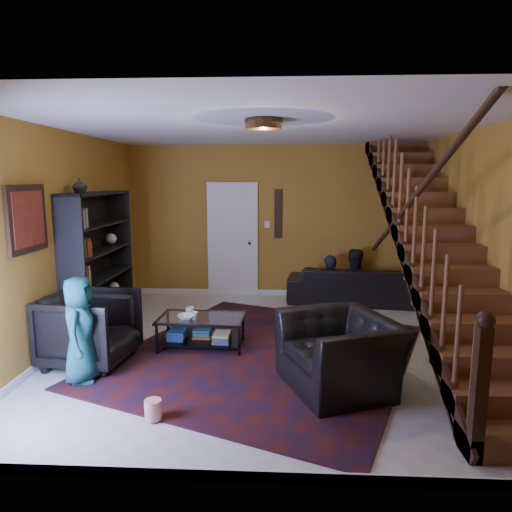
{
  "coord_description": "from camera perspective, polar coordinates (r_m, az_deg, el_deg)",
  "views": [
    {
      "loc": [
        0.17,
        -5.72,
        2.17
      ],
      "look_at": [
        -0.14,
        0.4,
        1.14
      ],
      "focal_mm": 32.0,
      "sensor_mm": 36.0,
      "label": 1
    }
  ],
  "objects": [
    {
      "name": "ceiling_fixture",
      "position": [
        4.95,
        0.95,
        16.13
      ],
      "size": [
        0.4,
        0.4,
        0.1
      ],
      "primitive_type": "cylinder",
      "color": "#3F2814",
      "rests_on": "room"
    },
    {
      "name": "floor",
      "position": [
        6.12,
        1.15,
        -11.25
      ],
      "size": [
        5.5,
        5.5,
        0.0
      ],
      "primitive_type": "plane",
      "color": "beige",
      "rests_on": "ground"
    },
    {
      "name": "cup_a",
      "position": [
        6.14,
        -8.26,
        -6.74
      ],
      "size": [
        0.14,
        0.14,
        0.09
      ],
      "primitive_type": "imported",
      "rotation": [
        0.0,
        0.0,
        0.32
      ],
      "color": "#999999",
      "rests_on": "coffee_table"
    },
    {
      "name": "cup_b",
      "position": [
        5.9,
        -7.77,
        -7.37
      ],
      "size": [
        0.12,
        0.12,
        0.09
      ],
      "primitive_type": "imported",
      "rotation": [
        0.0,
        0.0,
        0.18
      ],
      "color": "#999999",
      "rests_on": "coffee_table"
    },
    {
      "name": "framed_picture",
      "position": [
        5.56,
        -26.7,
        4.18
      ],
      "size": [
        0.04,
        0.74,
        0.74
      ],
      "primitive_type": "cube",
      "color": "maroon",
      "rests_on": "room"
    },
    {
      "name": "bowl",
      "position": [
        5.92,
        -8.71,
        -7.53
      ],
      "size": [
        0.23,
        0.23,
        0.05
      ],
      "primitive_type": "imported",
      "rotation": [
        0.0,
        0.0,
        0.03
      ],
      "color": "#999999",
      "rests_on": "coffee_table"
    },
    {
      "name": "person_child",
      "position": [
        5.29,
        -21.15,
        -8.59
      ],
      "size": [
        0.44,
        0.61,
        1.17
      ],
      "primitive_type": "imported",
      "rotation": [
        0.0,
        0.0,
        1.69
      ],
      "color": "#18535C",
      "rests_on": "armchair_left"
    },
    {
      "name": "armchair_left",
      "position": [
        5.8,
        -19.98,
        -8.5
      ],
      "size": [
        1.06,
        1.04,
        0.87
      ],
      "primitive_type": "imported",
      "rotation": [
        0.0,
        0.0,
        1.45
      ],
      "color": "black",
      "rests_on": "floor"
    },
    {
      "name": "sofa",
      "position": [
        8.33,
        11.74,
        -3.5
      ],
      "size": [
        2.3,
        1.13,
        0.64
      ],
      "primitive_type": "imported",
      "rotation": [
        0.0,
        0.0,
        3.02
      ],
      "color": "black",
      "rests_on": "floor"
    },
    {
      "name": "armchair_right",
      "position": [
        4.95,
        10.45,
        -11.84
      ],
      "size": [
        1.38,
        1.47,
        0.76
      ],
      "primitive_type": "imported",
      "rotation": [
        0.0,
        0.0,
        -1.19
      ],
      "color": "black",
      "rests_on": "floor"
    },
    {
      "name": "staircase",
      "position": [
        6.09,
        21.59,
        1.57
      ],
      "size": [
        0.95,
        5.02,
        3.18
      ],
      "color": "brown",
      "rests_on": "floor"
    },
    {
      "name": "bookshelf",
      "position": [
        6.93,
        -18.95,
        -1.02
      ],
      "size": [
        0.35,
        1.8,
        2.0
      ],
      "color": "black",
      "rests_on": "floor"
    },
    {
      "name": "person_adult_b",
      "position": [
        8.4,
        11.98,
        -3.88
      ],
      "size": [
        0.74,
        0.61,
        1.41
      ],
      "primitive_type": "imported",
      "rotation": [
        0.0,
        0.0,
        3.03
      ],
      "color": "black",
      "rests_on": "sofa"
    },
    {
      "name": "coffee_table",
      "position": [
        6.05,
        -6.79,
        -9.19
      ],
      "size": [
        1.12,
        0.69,
        0.42
      ],
      "rotation": [
        0.0,
        0.0,
        -0.05
      ],
      "color": "black",
      "rests_on": "floor"
    },
    {
      "name": "popcorn_bucket",
      "position": [
        4.47,
        -12.73,
        -18.19
      ],
      "size": [
        0.21,
        0.21,
        0.18
      ],
      "primitive_type": "cylinder",
      "rotation": [
        0.0,
        0.0,
        -0.42
      ],
      "color": "red",
      "rests_on": "rug"
    },
    {
      "name": "wall_hanging",
      "position": [
        8.47,
        2.79,
        5.31
      ],
      "size": [
        0.14,
        0.03,
        0.9
      ],
      "primitive_type": "cube",
      "color": "black",
      "rests_on": "room"
    },
    {
      "name": "room",
      "position": [
        7.51,
        -8.79,
        -6.98
      ],
      "size": [
        5.5,
        5.5,
        5.5
      ],
      "color": "#A77125",
      "rests_on": "ground"
    },
    {
      "name": "person_adult_a",
      "position": [
        8.35,
        9.08,
        -4.25
      ],
      "size": [
        0.49,
        0.33,
        1.3
      ],
      "primitive_type": "imported",
      "rotation": [
        0.0,
        0.0,
        3.1
      ],
      "color": "black",
      "rests_on": "sofa"
    },
    {
      "name": "vase",
      "position": [
        6.37,
        -21.18,
        8.22
      ],
      "size": [
        0.18,
        0.18,
        0.19
      ],
      "primitive_type": "imported",
      "color": "#999999",
      "rests_on": "bookshelf"
    },
    {
      "name": "door",
      "position": [
        8.57,
        -2.93,
        1.82
      ],
      "size": [
        0.82,
        0.05,
        2.05
      ],
      "primitive_type": "cube",
      "color": "silver",
      "rests_on": "floor"
    },
    {
      "name": "rug",
      "position": [
        5.88,
        1.16,
        -12.03
      ],
      "size": [
        4.53,
        4.79,
        0.02
      ],
      "primitive_type": "cube",
      "rotation": [
        0.0,
        0.0,
        -0.39
      ],
      "color": "#3F110B",
      "rests_on": "floor"
    }
  ]
}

